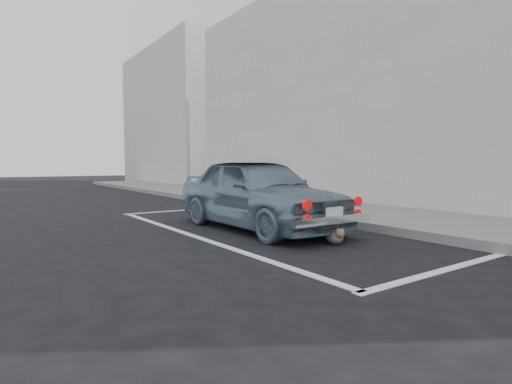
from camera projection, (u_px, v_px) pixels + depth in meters
ground at (381, 267)px, 4.58m from camera, size 80.00×80.00×0.00m
sidewalk at (401, 219)px, 8.04m from camera, size 2.80×40.00×0.15m
shop_building at (410, 82)px, 11.22m from camera, size 3.50×18.00×7.00m
building_far at (177, 118)px, 24.29m from camera, size 3.50×10.00×8.00m
pline_rear at (447, 269)px, 4.46m from camera, size 3.00×0.12×0.01m
pline_front at (183, 210)px, 10.18m from camera, size 3.00×0.12×0.01m
pline_side at (194, 236)px, 6.52m from camera, size 0.12×7.00×0.01m
retro_coupe at (258, 192)px, 7.27m from camera, size 1.56×3.87×1.31m
cat at (335, 236)px, 5.88m from camera, size 0.32×0.49×0.28m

